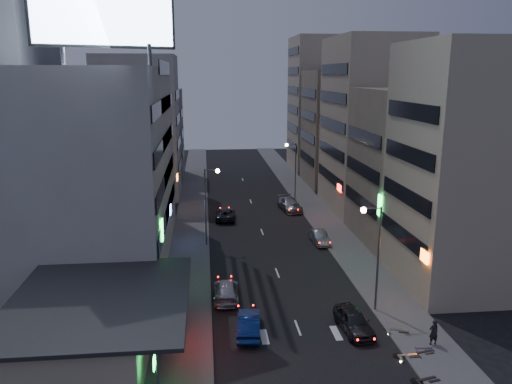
{
  "coord_description": "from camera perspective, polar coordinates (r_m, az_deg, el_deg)",
  "views": [
    {
      "loc": [
        -6.2,
        -27.48,
        17.41
      ],
      "look_at": [
        -1.38,
        19.32,
        6.27
      ],
      "focal_mm": 35.0,
      "sensor_mm": 36.0,
      "label": 1
    }
  ],
  "objects": [
    {
      "name": "far_left_b",
      "position": [
        86.61,
        -12.42,
        6.45
      ],
      "size": [
        12.0,
        10.0,
        15.0
      ],
      "primitive_type": "cube",
      "color": "gray",
      "rests_on": "ground"
    },
    {
      "name": "street_lamp_right_far",
      "position": [
        69.61,
        4.23,
        3.32
      ],
      "size": [
        1.6,
        0.44,
        8.02
      ],
      "color": "#595B60",
      "rests_on": "sidewalk_right"
    },
    {
      "name": "far_right_a",
      "position": [
        80.91,
        9.79,
        7.17
      ],
      "size": [
        11.0,
        12.0,
        18.0
      ],
      "primitive_type": "cube",
      "color": "gray",
      "rests_on": "ground"
    },
    {
      "name": "scooter_black_b",
      "position": [
        35.22,
        19.35,
        -15.89
      ],
      "size": [
        0.9,
        1.85,
        1.08
      ],
      "primitive_type": null,
      "rotation": [
        0.0,
        0.0,
        1.76
      ],
      "color": "black",
      "rests_on": "sidewalk_right"
    },
    {
      "name": "scooter_silver_b",
      "position": [
        37.12,
        17.03,
        -14.05
      ],
      "size": [
        1.13,
        2.02,
        1.17
      ],
      "primitive_type": null,
      "rotation": [
        0.0,
        0.0,
        1.3
      ],
      "color": "#9B9CA2",
      "rests_on": "sidewalk_right"
    },
    {
      "name": "street_lamp_left",
      "position": [
        50.93,
        -5.38,
        -0.41
      ],
      "size": [
        1.6,
        0.44,
        8.02
      ],
      "color": "#595B60",
      "rests_on": "sidewalk_left"
    },
    {
      "name": "far_left_a",
      "position": [
        73.45,
        -13.23,
        7.19
      ],
      "size": [
        11.0,
        10.0,
        20.0
      ],
      "primitive_type": "cube",
      "color": "#AFAEAA",
      "rests_on": "ground"
    },
    {
      "name": "parked_car_right_near",
      "position": [
        36.3,
        11.12,
        -14.24
      ],
      "size": [
        2.21,
        4.62,
        1.52
      ],
      "primitive_type": "imported",
      "rotation": [
        0.0,
        0.0,
        0.09
      ],
      "color": "#28282E",
      "rests_on": "ground"
    },
    {
      "name": "far_right_b",
      "position": [
        94.3,
        7.87,
        9.91
      ],
      "size": [
        12.0,
        12.0,
        24.0
      ],
      "primitive_type": "cube",
      "color": "tan",
      "rests_on": "ground"
    },
    {
      "name": "ground",
      "position": [
        33.12,
        6.13,
        -18.47
      ],
      "size": [
        180.0,
        180.0,
        0.0
      ],
      "primitive_type": "plane",
      "color": "black",
      "rests_on": "ground"
    },
    {
      "name": "parked_car_right_far",
      "position": [
        65.41,
        3.89,
        -1.41
      ],
      "size": [
        2.95,
        5.77,
        1.6
      ],
      "primitive_type": "imported",
      "rotation": [
        0.0,
        0.0,
        0.13
      ],
      "color": "gray",
      "rests_on": "ground"
    },
    {
      "name": "white_building",
      "position": [
        49.42,
        -18.43,
        2.84
      ],
      "size": [
        14.0,
        24.0,
        18.0
      ],
      "primitive_type": "cube",
      "color": "#AFAEAA",
      "rests_on": "ground"
    },
    {
      "name": "sidewalk_left",
      "position": [
        60.07,
        -7.36,
        -3.57
      ],
      "size": [
        4.0,
        120.0,
        0.12
      ],
      "primitive_type": "cube",
      "color": "#4C4C4F",
      "rests_on": "ground"
    },
    {
      "name": "food_court",
      "position": [
        34.15,
        -18.82,
        -14.29
      ],
      "size": [
        11.0,
        13.0,
        3.88
      ],
      "color": "tan",
      "rests_on": "ground"
    },
    {
      "name": "parked_car_left",
      "position": [
        61.3,
        -3.52,
        -2.53
      ],
      "size": [
        2.58,
        5.08,
        1.37
      ],
      "primitive_type": "imported",
      "rotation": [
        0.0,
        0.0,
        3.08
      ],
      "color": "#232227",
      "rests_on": "ground"
    },
    {
      "name": "person",
      "position": [
        35.73,
        19.64,
        -14.87
      ],
      "size": [
        0.66,
        0.46,
        1.74
      ],
      "primitive_type": "imported",
      "rotation": [
        0.0,
        0.0,
        3.21
      ],
      "color": "black",
      "rests_on": "sidewalk_right"
    },
    {
      "name": "scooter_black_a",
      "position": [
        32.66,
        19.81,
        -18.26
      ],
      "size": [
        1.08,
        2.09,
        1.22
      ],
      "primitive_type": null,
      "rotation": [
        0.0,
        0.0,
        1.79
      ],
      "color": "black",
      "rests_on": "sidewalk_right"
    },
    {
      "name": "shophouse_near",
      "position": [
        44.13,
        22.96,
        2.6
      ],
      "size": [
        10.0,
        11.0,
        20.0
      ],
      "primitive_type": "cube",
      "color": "tan",
      "rests_on": "ground"
    },
    {
      "name": "sidewalk_right",
      "position": [
        61.7,
        7.68,
        -3.13
      ],
      "size": [
        4.0,
        120.0,
        0.12
      ],
      "primitive_type": "cube",
      "color": "#4C4C4F",
      "rests_on": "ground"
    },
    {
      "name": "shophouse_mid",
      "position": [
        54.85,
        17.55,
        2.82
      ],
      "size": [
        11.0,
        12.0,
        16.0
      ],
      "primitive_type": "cube",
      "color": "gray",
      "rests_on": "ground"
    },
    {
      "name": "scooter_blue",
      "position": [
        35.51,
        19.56,
        -15.68
      ],
      "size": [
        0.79,
        1.78,
        1.05
      ],
      "primitive_type": null,
      "rotation": [
        0.0,
        0.0,
        1.44
      ],
      "color": "navy",
      "rests_on": "sidewalk_right"
    },
    {
      "name": "road_car_silver",
      "position": [
        40.34,
        -3.46,
        -11.17
      ],
      "size": [
        2.12,
        4.87,
        1.39
      ],
      "primitive_type": "imported",
      "rotation": [
        0.0,
        0.0,
        3.11
      ],
      "color": "#A8A9B0",
      "rests_on": "ground"
    },
    {
      "name": "scooter_silver_a",
      "position": [
        34.56,
        17.92,
        -16.29
      ],
      "size": [
        0.72,
        1.93,
        1.17
      ],
      "primitive_type": null,
      "rotation": [
        0.0,
        0.0,
        1.62
      ],
      "color": "#B5B9BD",
      "rests_on": "sidewalk_right"
    },
    {
      "name": "billboard",
      "position": [
        38.3,
        -17.02,
        19.15
      ],
      "size": [
        9.52,
        3.75,
        6.2
      ],
      "rotation": [
        0.0,
        0.0,
        0.35
      ],
      "color": "#595B60",
      "rests_on": "white_building"
    },
    {
      "name": "parked_car_right_mid",
      "position": [
        53.19,
        7.28,
        -5.14
      ],
      "size": [
        1.6,
        4.1,
        1.33
      ],
      "primitive_type": "imported",
      "rotation": [
        0.0,
        0.0,
        0.05
      ],
      "color": "#A4A7AC",
      "rests_on": "ground"
    },
    {
      "name": "street_lamp_right_near",
      "position": [
        37.59,
        13.31,
        -5.74
      ],
      "size": [
        1.6,
        0.44,
        8.02
      ],
      "color": "#595B60",
      "rests_on": "sidewalk_right"
    },
    {
      "name": "road_car_blue",
      "position": [
        35.35,
        -0.83,
        -14.83
      ],
      "size": [
        2.0,
        4.55,
        1.45
      ],
      "primitive_type": "imported",
      "rotation": [
        0.0,
        0.0,
        3.04
      ],
      "color": "navy",
      "rests_on": "ground"
    },
    {
      "name": "shophouse_far",
      "position": [
        66.3,
        12.91,
        7.44
      ],
      "size": [
        10.0,
        14.0,
        22.0
      ],
      "primitive_type": "cube",
      "color": "tan",
      "rests_on": "ground"
    }
  ]
}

